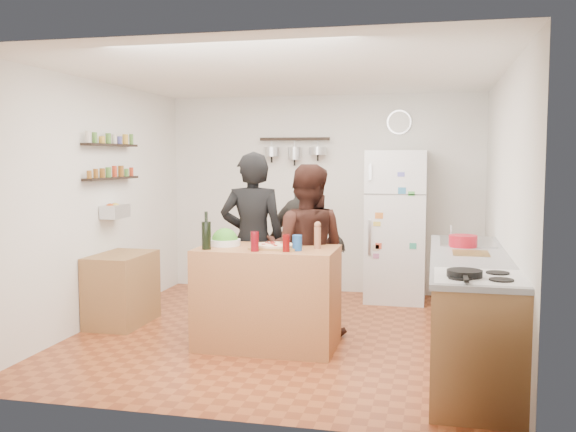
% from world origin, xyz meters
% --- Properties ---
extents(room_shell, '(4.20, 4.20, 4.20)m').
position_xyz_m(room_shell, '(0.00, 0.39, 1.25)').
color(room_shell, brown).
rests_on(room_shell, ground).
extents(prep_island, '(1.25, 0.72, 0.91)m').
position_xyz_m(prep_island, '(-0.07, -0.43, 0.46)').
color(prep_island, '#9C6539').
rests_on(prep_island, floor).
extents(pizza_board, '(0.42, 0.34, 0.02)m').
position_xyz_m(pizza_board, '(0.01, -0.45, 0.92)').
color(pizza_board, brown).
rests_on(pizza_board, prep_island).
extents(pizza, '(0.34, 0.34, 0.02)m').
position_xyz_m(pizza, '(0.01, -0.45, 0.94)').
color(pizza, '#CEAE87').
rests_on(pizza, pizza_board).
extents(salad_bowl, '(0.29, 0.29, 0.06)m').
position_xyz_m(salad_bowl, '(-0.49, -0.38, 0.94)').
color(salad_bowl, silver).
rests_on(salad_bowl, prep_island).
extents(wine_bottle, '(0.08, 0.08, 0.25)m').
position_xyz_m(wine_bottle, '(-0.57, -0.65, 1.03)').
color(wine_bottle, black).
rests_on(wine_bottle, prep_island).
extents(wine_glass_near, '(0.07, 0.07, 0.17)m').
position_xyz_m(wine_glass_near, '(-0.12, -0.67, 1.00)').
color(wine_glass_near, '#5C070E').
rests_on(wine_glass_near, prep_island).
extents(wine_glass_far, '(0.06, 0.06, 0.15)m').
position_xyz_m(wine_glass_far, '(0.15, -0.63, 0.99)').
color(wine_glass_far, '#590707').
rests_on(wine_glass_far, prep_island).
extents(pepper_mill, '(0.06, 0.06, 0.19)m').
position_xyz_m(pepper_mill, '(0.38, -0.38, 1.01)').
color(pepper_mill, brown).
rests_on(pepper_mill, prep_island).
extents(salt_canister, '(0.08, 0.08, 0.14)m').
position_xyz_m(salt_canister, '(0.23, -0.55, 0.98)').
color(salt_canister, navy).
rests_on(salt_canister, prep_island).
extents(person_left, '(0.71, 0.52, 1.78)m').
position_xyz_m(person_left, '(-0.36, 0.11, 0.89)').
color(person_left, black).
rests_on(person_left, floor).
extents(person_center, '(0.81, 0.64, 1.66)m').
position_xyz_m(person_center, '(0.20, 0.01, 0.83)').
color(person_center, black).
rests_on(person_center, floor).
extents(person_back, '(1.01, 0.68, 1.60)m').
position_xyz_m(person_back, '(0.06, 0.64, 0.80)').
color(person_back, '#2D2B28').
rests_on(person_back, floor).
extents(counter_run, '(0.63, 2.63, 0.90)m').
position_xyz_m(counter_run, '(1.70, -0.55, 0.45)').
color(counter_run, '#9E7042').
rests_on(counter_run, floor).
extents(stove_top, '(0.60, 0.62, 0.02)m').
position_xyz_m(stove_top, '(1.70, -1.50, 0.91)').
color(stove_top, white).
rests_on(stove_top, counter_run).
extents(skillet, '(0.24, 0.24, 0.05)m').
position_xyz_m(skillet, '(1.60, -1.54, 0.94)').
color(skillet, black).
rests_on(skillet, stove_top).
extents(sink, '(0.50, 0.80, 0.03)m').
position_xyz_m(sink, '(1.70, 0.30, 0.92)').
color(sink, silver).
rests_on(sink, counter_run).
extents(cutting_board, '(0.30, 0.40, 0.02)m').
position_xyz_m(cutting_board, '(1.70, -0.43, 0.91)').
color(cutting_board, olive).
rests_on(cutting_board, counter_run).
extents(red_bowl, '(0.25, 0.25, 0.10)m').
position_xyz_m(red_bowl, '(1.65, -0.06, 0.97)').
color(red_bowl, '#A81322').
rests_on(red_bowl, counter_run).
extents(fridge, '(0.70, 0.68, 1.80)m').
position_xyz_m(fridge, '(0.95, 1.75, 0.90)').
color(fridge, white).
rests_on(fridge, floor).
extents(wall_clock, '(0.30, 0.03, 0.30)m').
position_xyz_m(wall_clock, '(0.95, 2.08, 2.15)').
color(wall_clock, silver).
rests_on(wall_clock, back_wall).
extents(spice_shelf_lower, '(0.12, 1.00, 0.02)m').
position_xyz_m(spice_shelf_lower, '(-1.93, 0.20, 1.50)').
color(spice_shelf_lower, black).
rests_on(spice_shelf_lower, left_wall).
extents(spice_shelf_upper, '(0.12, 1.00, 0.02)m').
position_xyz_m(spice_shelf_upper, '(-1.93, 0.20, 1.85)').
color(spice_shelf_upper, black).
rests_on(spice_shelf_upper, left_wall).
extents(produce_basket, '(0.18, 0.35, 0.14)m').
position_xyz_m(produce_basket, '(-1.90, 0.20, 1.15)').
color(produce_basket, silver).
rests_on(produce_basket, left_wall).
extents(side_table, '(0.50, 0.80, 0.73)m').
position_xyz_m(side_table, '(-1.74, 0.00, 0.36)').
color(side_table, '#9B6E41').
rests_on(side_table, floor).
extents(pot_rack, '(0.90, 0.04, 0.04)m').
position_xyz_m(pot_rack, '(-0.35, 2.00, 1.95)').
color(pot_rack, black).
rests_on(pot_rack, back_wall).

